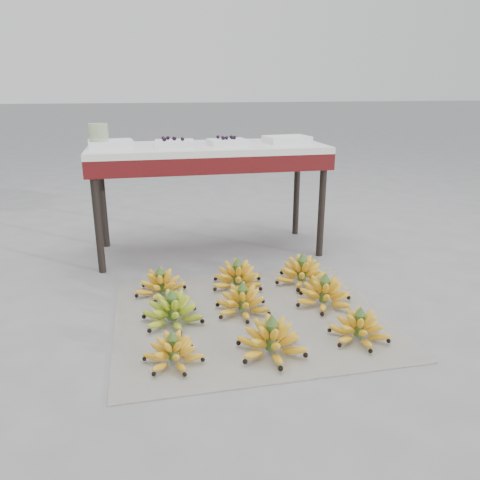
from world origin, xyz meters
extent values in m
plane|color=slate|center=(0.00, 0.00, 0.00)|extent=(60.00, 60.00, 0.00)
cube|color=silver|center=(-0.09, -0.07, 0.00)|extent=(1.25, 1.05, 0.01)
ellipsoid|color=yellow|center=(-0.48, -0.38, 0.04)|extent=(0.31, 0.31, 0.07)
ellipsoid|color=yellow|center=(-0.48, -0.38, 0.07)|extent=(0.22, 0.22, 0.05)
ellipsoid|color=yellow|center=(-0.48, -0.38, 0.10)|extent=(0.14, 0.14, 0.04)
cylinder|color=#3C5C22|center=(-0.48, -0.38, 0.07)|extent=(0.04, 0.04, 0.09)
cone|color=#3C5C22|center=(-0.48, -0.38, 0.13)|extent=(0.04, 0.04, 0.03)
ellipsoid|color=yellow|center=(-0.09, -0.40, 0.05)|extent=(0.38, 0.38, 0.08)
ellipsoid|color=yellow|center=(-0.09, -0.40, 0.09)|extent=(0.27, 0.27, 0.06)
ellipsoid|color=yellow|center=(-0.09, -0.40, 0.12)|extent=(0.17, 0.17, 0.05)
cylinder|color=#3C5C22|center=(-0.09, -0.40, 0.09)|extent=(0.05, 0.05, 0.12)
cone|color=#3C5C22|center=(-0.09, -0.40, 0.16)|extent=(0.05, 0.05, 0.04)
ellipsoid|color=yellow|center=(0.30, -0.37, 0.04)|extent=(0.26, 0.26, 0.07)
ellipsoid|color=yellow|center=(0.30, -0.37, 0.08)|extent=(0.18, 0.18, 0.06)
ellipsoid|color=yellow|center=(0.30, -0.37, 0.11)|extent=(0.12, 0.12, 0.05)
cylinder|color=#3C5C22|center=(0.30, -0.37, 0.08)|extent=(0.04, 0.04, 0.10)
cone|color=#3C5C22|center=(0.30, -0.37, 0.14)|extent=(0.05, 0.05, 0.04)
ellipsoid|color=#88B71E|center=(-0.46, -0.06, 0.05)|extent=(0.37, 0.37, 0.08)
ellipsoid|color=#88B71E|center=(-0.46, -0.06, 0.08)|extent=(0.26, 0.26, 0.06)
ellipsoid|color=#88B71E|center=(-0.46, -0.06, 0.12)|extent=(0.17, 0.17, 0.05)
cylinder|color=#3C5C22|center=(-0.46, -0.06, 0.08)|extent=(0.05, 0.05, 0.11)
cone|color=#3C5C22|center=(-0.46, -0.06, 0.16)|extent=(0.05, 0.05, 0.04)
ellipsoid|color=yellow|center=(-0.12, -0.03, 0.05)|extent=(0.31, 0.31, 0.08)
ellipsoid|color=yellow|center=(-0.12, -0.03, 0.08)|extent=(0.22, 0.22, 0.06)
ellipsoid|color=yellow|center=(-0.12, -0.03, 0.11)|extent=(0.14, 0.14, 0.05)
cylinder|color=#3C5C22|center=(-0.12, -0.03, 0.08)|extent=(0.04, 0.04, 0.11)
cone|color=#3C5C22|center=(-0.12, -0.03, 0.15)|extent=(0.05, 0.05, 0.04)
ellipsoid|color=yellow|center=(0.28, -0.03, 0.05)|extent=(0.34, 0.34, 0.08)
ellipsoid|color=yellow|center=(0.28, -0.03, 0.08)|extent=(0.24, 0.24, 0.06)
ellipsoid|color=yellow|center=(0.28, -0.03, 0.12)|extent=(0.15, 0.15, 0.05)
cylinder|color=#3C5C22|center=(0.28, -0.03, 0.08)|extent=(0.05, 0.05, 0.11)
cone|color=#3C5C22|center=(0.28, -0.03, 0.16)|extent=(0.05, 0.05, 0.04)
ellipsoid|color=yellow|center=(-0.49, 0.26, 0.04)|extent=(0.27, 0.27, 0.08)
ellipsoid|color=yellow|center=(-0.49, 0.26, 0.08)|extent=(0.19, 0.19, 0.06)
ellipsoid|color=yellow|center=(-0.49, 0.26, 0.11)|extent=(0.13, 0.13, 0.05)
cylinder|color=#3C5C22|center=(-0.49, 0.26, 0.08)|extent=(0.04, 0.04, 0.11)
cone|color=#3C5C22|center=(-0.49, 0.26, 0.15)|extent=(0.05, 0.05, 0.04)
ellipsoid|color=yellow|center=(-0.09, 0.27, 0.05)|extent=(0.36, 0.36, 0.08)
ellipsoid|color=yellow|center=(-0.09, 0.27, 0.08)|extent=(0.25, 0.25, 0.06)
ellipsoid|color=yellow|center=(-0.09, 0.27, 0.12)|extent=(0.16, 0.16, 0.05)
cylinder|color=#3C5C22|center=(-0.09, 0.27, 0.08)|extent=(0.05, 0.05, 0.11)
cone|color=#3C5C22|center=(-0.09, 0.27, 0.16)|extent=(0.05, 0.05, 0.04)
ellipsoid|color=yellow|center=(0.27, 0.25, 0.05)|extent=(0.30, 0.30, 0.09)
ellipsoid|color=yellow|center=(0.27, 0.25, 0.09)|extent=(0.21, 0.21, 0.06)
ellipsoid|color=yellow|center=(0.27, 0.25, 0.12)|extent=(0.14, 0.14, 0.05)
cylinder|color=#3C5C22|center=(0.27, 0.25, 0.09)|extent=(0.05, 0.05, 0.12)
cone|color=#3C5C22|center=(0.27, 0.25, 0.16)|extent=(0.06, 0.06, 0.04)
cylinder|color=black|center=(-0.81, 0.66, 0.33)|extent=(0.04, 0.04, 0.65)
cylinder|color=black|center=(0.53, 0.66, 0.33)|extent=(0.04, 0.04, 0.65)
cylinder|color=black|center=(-0.81, 1.14, 0.33)|extent=(0.04, 0.04, 0.65)
cylinder|color=black|center=(0.53, 1.14, 0.33)|extent=(0.04, 0.04, 0.65)
cube|color=#5B1112|center=(-0.14, 0.90, 0.60)|extent=(1.44, 0.57, 0.10)
cube|color=silver|center=(-0.14, 0.90, 0.67)|extent=(1.44, 0.57, 0.04)
cube|color=silver|center=(-0.72, 0.92, 0.71)|extent=(0.27, 0.21, 0.04)
cube|color=silver|center=(-0.34, 0.87, 0.71)|extent=(0.24, 0.18, 0.04)
sphere|color=black|center=(-0.41, 0.82, 0.74)|extent=(0.02, 0.02, 0.02)
sphere|color=black|center=(-0.30, 0.82, 0.74)|extent=(0.02, 0.02, 0.02)
sphere|color=black|center=(-0.35, 0.86, 0.74)|extent=(0.02, 0.02, 0.02)
sphere|color=black|center=(-0.40, 0.83, 0.74)|extent=(0.02, 0.02, 0.02)
sphere|color=black|center=(-0.38, 0.90, 0.74)|extent=(0.02, 0.02, 0.02)
sphere|color=black|center=(-0.41, 0.89, 0.74)|extent=(0.02, 0.02, 0.02)
sphere|color=black|center=(-0.34, 0.86, 0.74)|extent=(0.02, 0.02, 0.02)
cube|color=silver|center=(-0.02, 0.86, 0.71)|extent=(0.25, 0.19, 0.04)
sphere|color=black|center=(0.02, 0.85, 0.74)|extent=(0.02, 0.02, 0.02)
sphere|color=black|center=(0.00, 0.87, 0.74)|extent=(0.02, 0.02, 0.02)
sphere|color=black|center=(-0.08, 0.90, 0.74)|extent=(0.02, 0.02, 0.02)
sphere|color=black|center=(0.00, 0.84, 0.74)|extent=(0.02, 0.02, 0.02)
sphere|color=black|center=(-0.06, 0.85, 0.74)|extent=(0.02, 0.02, 0.02)
sphere|color=black|center=(-0.06, 0.82, 0.74)|extent=(0.02, 0.02, 0.02)
sphere|color=black|center=(-0.03, 0.83, 0.74)|extent=(0.02, 0.02, 0.02)
cube|color=silver|center=(0.37, 0.90, 0.71)|extent=(0.29, 0.23, 0.04)
cylinder|color=#DCF5C3|center=(-0.78, 0.88, 0.76)|extent=(0.13, 0.13, 0.14)
camera|label=1|loc=(-0.56, -1.98, 1.03)|focal=35.00mm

